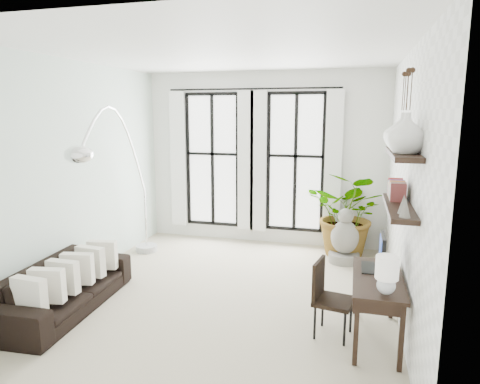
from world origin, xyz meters
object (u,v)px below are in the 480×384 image
at_px(buddha, 345,240).
at_px(sofa, 65,287).
at_px(desk_chair, 327,293).
at_px(desk, 378,282).
at_px(plant, 349,214).
at_px(arc_lamp, 116,145).

bearing_deg(buddha, sofa, -141.01).
bearing_deg(sofa, buddha, -54.36).
xyz_separation_m(desk_chair, buddha, (0.13, 2.48, -0.11)).
height_order(desk, desk_chair, desk).
xyz_separation_m(desk, buddha, (-0.40, 2.51, -0.31)).
xyz_separation_m(sofa, desk, (3.75, 0.20, 0.39)).
relative_size(desk, desk_chair, 1.43).
distance_m(sofa, plant, 4.59).
bearing_deg(buddha, desk_chair, -92.90).
height_order(arc_lamp, buddha, arc_lamp).
relative_size(sofa, arc_lamp, 0.77).
relative_size(desk, arc_lamp, 0.46).
bearing_deg(desk_chair, arc_lamp, 173.40).
distance_m(sofa, desk_chair, 3.24).
bearing_deg(plant, desk_chair, -93.70).
distance_m(sofa, desk, 3.77).
relative_size(plant, desk_chair, 1.73).
bearing_deg(desk, arc_lamp, 164.61).
xyz_separation_m(desk, desk_chair, (-0.52, 0.03, -0.20)).
height_order(sofa, desk, desk).
bearing_deg(arc_lamp, sofa, -94.83).
bearing_deg(desk, desk_chair, 176.44).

